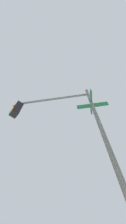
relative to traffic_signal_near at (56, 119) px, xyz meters
name	(u,v)px	position (x,y,z in m)	size (l,w,h in m)	color
traffic_signal_near	(56,119)	(0.00, 0.00, 0.00)	(2.98, 2.50, 6.36)	#474C47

